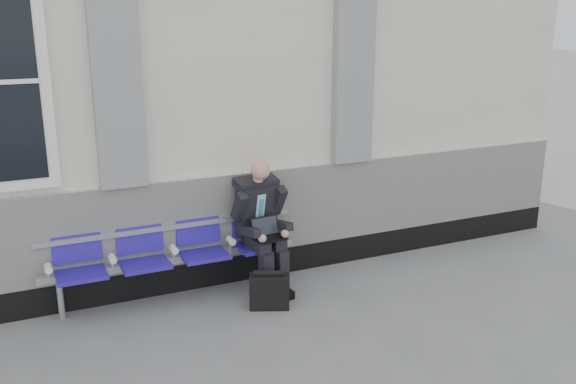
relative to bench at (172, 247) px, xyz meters
name	(u,v)px	position (x,y,z in m)	size (l,w,h in m)	color
bench	(172,247)	(0.00, 0.00, 0.00)	(2.60, 0.47, 0.91)	#9EA0A3
businessman	(261,220)	(0.91, -0.13, 0.20)	(0.57, 0.76, 1.38)	black
briefcase	(269,291)	(0.80, -0.62, -0.37)	(0.42, 0.30, 0.40)	black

